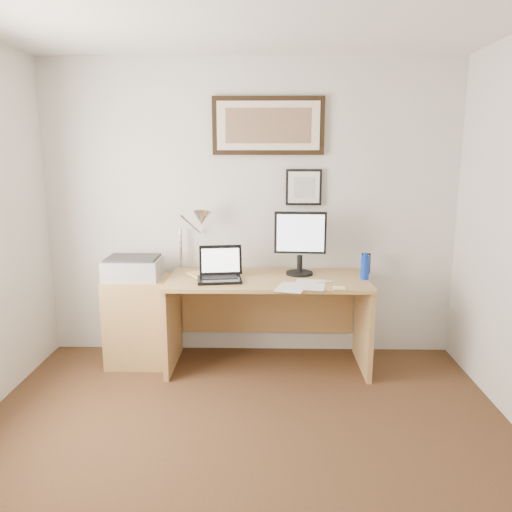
{
  "coord_description": "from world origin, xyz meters",
  "views": [
    {
      "loc": [
        0.14,
        -2.24,
        1.75
      ],
      "look_at": [
        0.06,
        1.43,
        0.97
      ],
      "focal_mm": 35.0,
      "sensor_mm": 36.0,
      "label": 1
    }
  ],
  "objects_px": {
    "lcd_monitor": "(300,240)",
    "printer": "(133,268)",
    "water_bottle": "(365,267)",
    "book": "(193,277)",
    "side_cabinet": "(139,321)",
    "desk": "(267,303)",
    "laptop": "(220,273)"
  },
  "relations": [
    {
      "from": "water_bottle",
      "to": "desk",
      "type": "distance_m",
      "value": 0.84
    },
    {
      "from": "desk",
      "to": "laptop",
      "type": "bearing_deg",
      "value": -159.81
    },
    {
      "from": "side_cabinet",
      "to": "desk",
      "type": "relative_size",
      "value": 0.46
    },
    {
      "from": "printer",
      "to": "water_bottle",
      "type": "bearing_deg",
      "value": -1.95
    },
    {
      "from": "side_cabinet",
      "to": "book",
      "type": "distance_m",
      "value": 0.62
    },
    {
      "from": "lcd_monitor",
      "to": "printer",
      "type": "xyz_separation_m",
      "value": [
        -1.36,
        -0.07,
        -0.22
      ]
    },
    {
      "from": "water_bottle",
      "to": "side_cabinet",
      "type": "bearing_deg",
      "value": 178.15
    },
    {
      "from": "laptop",
      "to": "printer",
      "type": "distance_m",
      "value": 0.72
    },
    {
      "from": "water_bottle",
      "to": "book",
      "type": "relative_size",
      "value": 0.69
    },
    {
      "from": "water_bottle",
      "to": "desk",
      "type": "xyz_separation_m",
      "value": [
        -0.77,
        0.09,
        -0.33
      ]
    },
    {
      "from": "book",
      "to": "printer",
      "type": "height_order",
      "value": "printer"
    },
    {
      "from": "side_cabinet",
      "to": "desk",
      "type": "distance_m",
      "value": 1.08
    },
    {
      "from": "laptop",
      "to": "book",
      "type": "bearing_deg",
      "value": 169.48
    },
    {
      "from": "laptop",
      "to": "printer",
      "type": "bearing_deg",
      "value": 171.45
    },
    {
      "from": "book",
      "to": "water_bottle",
      "type": "bearing_deg",
      "value": 0.12
    },
    {
      "from": "desk",
      "to": "side_cabinet",
      "type": "bearing_deg",
      "value": -178.11
    },
    {
      "from": "book",
      "to": "lcd_monitor",
      "type": "distance_m",
      "value": 0.92
    },
    {
      "from": "side_cabinet",
      "to": "book",
      "type": "xyz_separation_m",
      "value": [
        0.47,
        -0.06,
        0.4
      ]
    },
    {
      "from": "laptop",
      "to": "water_bottle",
      "type": "bearing_deg",
      "value": 2.2
    },
    {
      "from": "water_bottle",
      "to": "book",
      "type": "distance_m",
      "value": 1.37
    },
    {
      "from": "lcd_monitor",
      "to": "printer",
      "type": "distance_m",
      "value": 1.38
    },
    {
      "from": "printer",
      "to": "side_cabinet",
      "type": "bearing_deg",
      "value": -9.54
    },
    {
      "from": "desk",
      "to": "printer",
      "type": "bearing_deg",
      "value": -178.37
    },
    {
      "from": "book",
      "to": "side_cabinet",
      "type": "bearing_deg",
      "value": 172.44
    },
    {
      "from": "desk",
      "to": "printer",
      "type": "height_order",
      "value": "printer"
    },
    {
      "from": "side_cabinet",
      "to": "book",
      "type": "height_order",
      "value": "book"
    },
    {
      "from": "water_bottle",
      "to": "printer",
      "type": "xyz_separation_m",
      "value": [
        -1.87,
        0.06,
        -0.03
      ]
    },
    {
      "from": "laptop",
      "to": "lcd_monitor",
      "type": "relative_size",
      "value": 0.71
    },
    {
      "from": "side_cabinet",
      "to": "book",
      "type": "bearing_deg",
      "value": -7.56
    },
    {
      "from": "water_bottle",
      "to": "laptop",
      "type": "bearing_deg",
      "value": -177.8
    },
    {
      "from": "water_bottle",
      "to": "laptop",
      "type": "xyz_separation_m",
      "value": [
        -1.15,
        -0.04,
        -0.04
      ]
    },
    {
      "from": "desk",
      "to": "laptop",
      "type": "xyz_separation_m",
      "value": [
        -0.38,
        -0.14,
        0.29
      ]
    }
  ]
}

